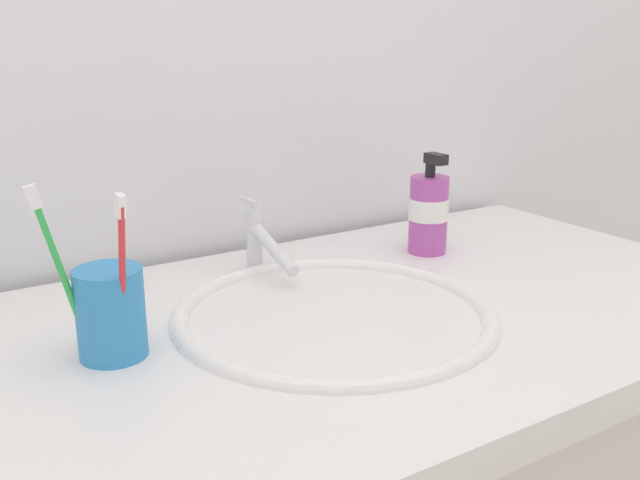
# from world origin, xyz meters

# --- Properties ---
(tiled_wall_back) EXTENTS (2.34, 0.04, 2.40)m
(tiled_wall_back) POSITION_xyz_m (0.00, 0.35, 1.20)
(tiled_wall_back) COLOR silver
(tiled_wall_back) RESTS_ON ground
(sink_basin) EXTENTS (0.41, 0.41, 0.11)m
(sink_basin) POSITION_xyz_m (-0.04, 0.00, 0.79)
(sink_basin) COLOR white
(sink_basin) RESTS_ON vanity_counter
(faucet) EXTENTS (0.02, 0.16, 0.11)m
(faucet) POSITION_xyz_m (-0.04, 0.19, 0.88)
(faucet) COLOR silver
(faucet) RESTS_ON sink_basin
(toothbrush_cup) EXTENTS (0.07, 0.07, 0.10)m
(toothbrush_cup) POSITION_xyz_m (-0.31, 0.03, 0.88)
(toothbrush_cup) COLOR #338CCC
(toothbrush_cup) RESTS_ON vanity_counter
(toothbrush_red) EXTENTS (0.01, 0.04, 0.19)m
(toothbrush_red) POSITION_xyz_m (-0.30, 0.00, 0.94)
(toothbrush_red) COLOR red
(toothbrush_red) RESTS_ON toothbrush_cup
(toothbrush_green) EXTENTS (0.05, 0.01, 0.19)m
(toothbrush_green) POSITION_xyz_m (-0.36, 0.04, 0.94)
(toothbrush_green) COLOR green
(toothbrush_green) RESTS_ON toothbrush_cup
(soap_dispenser) EXTENTS (0.06, 0.06, 0.16)m
(soap_dispenser) POSITION_xyz_m (0.23, 0.14, 0.90)
(soap_dispenser) COLOR #B24CA5
(soap_dispenser) RESTS_ON vanity_counter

